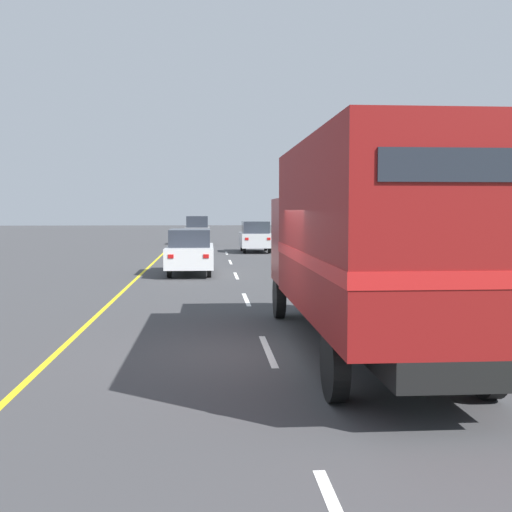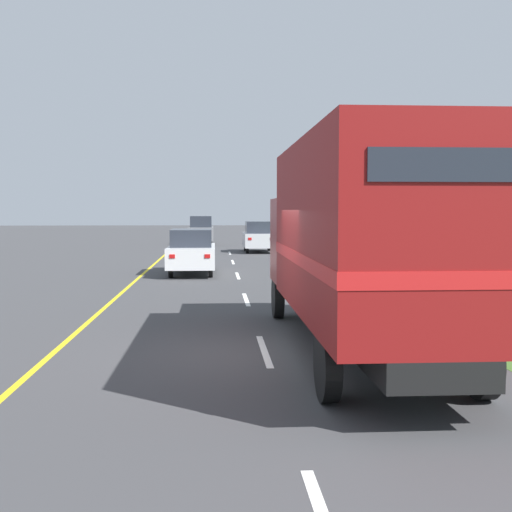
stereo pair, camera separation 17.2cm
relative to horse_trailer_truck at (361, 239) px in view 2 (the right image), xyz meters
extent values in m
plane|color=#3D3D3F|center=(-1.61, 0.29, -2.00)|extent=(200.00, 200.00, 0.00)
cube|color=yellow|center=(-5.31, 15.61, -2.00)|extent=(0.12, 62.64, 0.01)
cube|color=white|center=(-1.61, 0.51, -2.00)|extent=(0.12, 2.60, 0.01)
cube|color=white|center=(-1.61, 7.11, -2.00)|extent=(0.12, 2.60, 0.01)
cube|color=white|center=(-1.61, 13.71, -2.00)|extent=(0.12, 2.60, 0.01)
cube|color=white|center=(-1.61, 20.31, -2.00)|extent=(0.12, 2.60, 0.01)
cube|color=white|center=(-1.61, 26.91, -2.00)|extent=(0.12, 2.60, 0.01)
cylinder|color=black|center=(-1.03, 3.99, -1.50)|extent=(0.22, 1.00, 1.00)
cylinder|color=black|center=(1.03, 3.99, -1.50)|extent=(0.22, 1.00, 1.00)
cylinder|color=black|center=(-1.03, -2.59, -1.50)|extent=(0.22, 1.00, 1.00)
cylinder|color=black|center=(1.03, -2.59, -1.50)|extent=(0.22, 1.00, 1.00)
cube|color=black|center=(0.00, 0.29, -1.32)|extent=(1.31, 8.77, 0.36)
cube|color=maroon|center=(0.00, -0.76, 0.22)|extent=(2.38, 6.67, 2.72)
cube|color=red|center=(0.00, -0.76, -0.26)|extent=(2.40, 6.69, 0.20)
cube|color=#232833|center=(0.00, -4.10, 0.96)|extent=(1.79, 0.03, 0.36)
cube|color=maroon|center=(0.00, 3.63, -0.19)|extent=(2.29, 2.10, 1.90)
cube|color=#283342|center=(0.00, 4.69, 0.05)|extent=(2.03, 0.03, 0.85)
cylinder|color=black|center=(-4.12, 15.97, -1.67)|extent=(0.16, 0.66, 0.66)
cylinder|color=black|center=(-2.64, 15.97, -1.67)|extent=(0.16, 0.66, 0.66)
cylinder|color=black|center=(-4.12, 13.20, -1.67)|extent=(0.16, 0.66, 0.66)
cylinder|color=black|center=(-2.64, 13.20, -1.67)|extent=(0.16, 0.66, 0.66)
cube|color=white|center=(-3.38, 14.58, -1.28)|extent=(1.80, 4.47, 0.78)
cube|color=#282D38|center=(-3.38, 14.41, -0.56)|extent=(1.55, 2.46, 0.66)
cube|color=red|center=(-4.01, 12.34, -1.15)|extent=(0.20, 0.03, 0.14)
cube|color=red|center=(-2.75, 12.34, -1.15)|extent=(0.20, 0.03, 0.14)
cylinder|color=black|center=(-0.59, 29.11, -1.67)|extent=(0.16, 0.66, 0.66)
cylinder|color=black|center=(0.89, 29.11, -1.67)|extent=(0.16, 0.66, 0.66)
cylinder|color=black|center=(-0.59, 26.59, -1.67)|extent=(0.16, 0.66, 0.66)
cylinder|color=black|center=(0.89, 26.59, -1.67)|extent=(0.16, 0.66, 0.66)
cube|color=silver|center=(0.15, 27.85, -1.26)|extent=(1.80, 4.07, 0.82)
cube|color=#282D38|center=(0.15, 27.69, -0.50)|extent=(1.55, 2.24, 0.70)
cube|color=red|center=(-0.48, 25.81, -1.12)|extent=(0.20, 0.03, 0.14)
cube|color=red|center=(0.78, 25.81, -1.12)|extent=(0.20, 0.03, 0.14)
cylinder|color=black|center=(-4.23, 38.21, -1.67)|extent=(0.16, 0.66, 0.66)
cylinder|color=black|center=(-2.75, 38.21, -1.67)|extent=(0.16, 0.66, 0.66)
cylinder|color=black|center=(-4.23, 35.66, -1.67)|extent=(0.16, 0.66, 0.66)
cylinder|color=black|center=(-2.75, 35.66, -1.67)|extent=(0.16, 0.66, 0.66)
cube|color=gray|center=(-3.49, 36.94, -1.19)|extent=(1.80, 4.10, 0.96)
cube|color=#282D38|center=(-3.49, 36.77, -0.31)|extent=(1.55, 2.26, 0.81)
cube|color=red|center=(-4.12, 34.87, -1.03)|extent=(0.20, 0.03, 0.14)
cube|color=red|center=(-2.86, 34.87, -1.03)|extent=(0.20, 0.03, 0.14)
cylinder|color=#9E9EA3|center=(4.58, 6.46, -0.65)|extent=(0.09, 0.09, 2.71)
cube|color=#196B33|center=(5.22, 6.46, 0.10)|extent=(1.84, 0.06, 1.21)
cube|color=silver|center=(5.22, 6.42, 0.10)|extent=(1.44, 0.02, 0.22)
cylinder|color=#4C3823|center=(6.28, 10.33, -1.19)|extent=(0.30, 0.30, 1.62)
sphere|color=#2D702D|center=(6.28, 10.33, 1.23)|extent=(4.04, 4.04, 4.04)
cylinder|color=#4C3823|center=(7.40, 25.51, -0.91)|extent=(0.31, 0.31, 2.18)
sphere|color=#2D702D|center=(7.40, 25.51, 1.48)|extent=(3.26, 3.26, 3.26)
camera|label=1|loc=(-2.65, -10.70, 0.48)|focal=45.00mm
camera|label=2|loc=(-2.48, -10.71, 0.48)|focal=45.00mm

